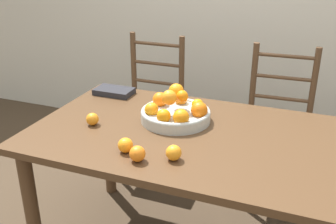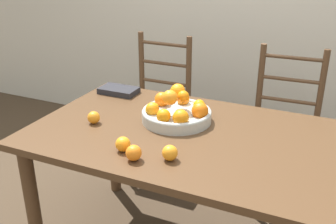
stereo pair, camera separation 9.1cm
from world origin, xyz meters
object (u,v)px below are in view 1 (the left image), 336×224
object	(u,v)px
orange_loose_2	(92,119)
chair_right	(277,127)
orange_loose_1	(174,153)
orange_loose_0	(137,154)
orange_loose_3	(125,145)
chair_left	(150,107)
fruit_bowl	(176,112)
book_stack	(114,91)

from	to	relation	value
orange_loose_2	chair_right	xyz separation A→B (m)	(0.82, 0.89, -0.29)
orange_loose_1	orange_loose_2	xyz separation A→B (m)	(-0.50, 0.18, -0.00)
orange_loose_0	orange_loose_3	distance (m)	0.10
orange_loose_0	chair_right	xyz separation A→B (m)	(0.45, 1.13, -0.30)
orange_loose_0	chair_left	xyz separation A→B (m)	(-0.44, 1.13, -0.30)
orange_loose_0	orange_loose_3	size ratio (longest dim) A/B	1.03
fruit_bowl	orange_loose_0	distance (m)	0.44
fruit_bowl	book_stack	xyz separation A→B (m)	(-0.48, 0.23, -0.03)
fruit_bowl	orange_loose_3	xyz separation A→B (m)	(-0.09, -0.39, -0.02)
fruit_bowl	orange_loose_2	xyz separation A→B (m)	(-0.37, -0.20, -0.02)
book_stack	chair_left	bearing A→B (deg)	86.45
orange_loose_0	orange_loose_2	size ratio (longest dim) A/B	1.09
orange_loose_0	orange_loose_3	xyz separation A→B (m)	(-0.08, 0.05, -0.00)
book_stack	orange_loose_2	bearing A→B (deg)	-75.32
orange_loose_1	orange_loose_3	size ratio (longest dim) A/B	1.01
orange_loose_2	chair_right	world-z (taller)	chair_right
chair_left	book_stack	world-z (taller)	chair_left
orange_loose_0	chair_right	distance (m)	1.25
orange_loose_1	orange_loose_0	bearing A→B (deg)	-154.85
orange_loose_1	chair_left	size ratio (longest dim) A/B	0.07
orange_loose_3	chair_right	xyz separation A→B (m)	(0.54, 1.08, -0.29)
orange_loose_2	chair_right	size ratio (longest dim) A/B	0.06
orange_loose_2	orange_loose_3	bearing A→B (deg)	-34.04
orange_loose_3	chair_right	size ratio (longest dim) A/B	0.07
chair_right	orange_loose_2	bearing A→B (deg)	-135.08
fruit_bowl	chair_right	bearing A→B (deg)	57.01
orange_loose_2	orange_loose_3	size ratio (longest dim) A/B	0.94
orange_loose_0	chair_left	world-z (taller)	chair_left
chair_right	orange_loose_1	bearing A→B (deg)	-109.12
orange_loose_3	book_stack	bearing A→B (deg)	122.48
orange_loose_0	chair_left	distance (m)	1.25
chair_right	orange_loose_3	bearing A→B (deg)	-118.90
orange_loose_1	orange_loose_2	size ratio (longest dim) A/B	1.07
fruit_bowl	orange_loose_1	xyz separation A→B (m)	(0.13, -0.37, -0.02)
chair_right	fruit_bowl	bearing A→B (deg)	-125.43
orange_loose_1	book_stack	xyz separation A→B (m)	(-0.61, 0.60, -0.02)
orange_loose_0	chair_right	size ratio (longest dim) A/B	0.07
chair_left	chair_right	xyz separation A→B (m)	(0.90, -0.00, 0.00)
orange_loose_0	orange_loose_3	bearing A→B (deg)	148.14
orange_loose_3	book_stack	xyz separation A→B (m)	(-0.39, 0.62, -0.02)
orange_loose_3	chair_left	xyz separation A→B (m)	(-0.36, 1.08, -0.29)
orange_loose_0	book_stack	world-z (taller)	orange_loose_0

